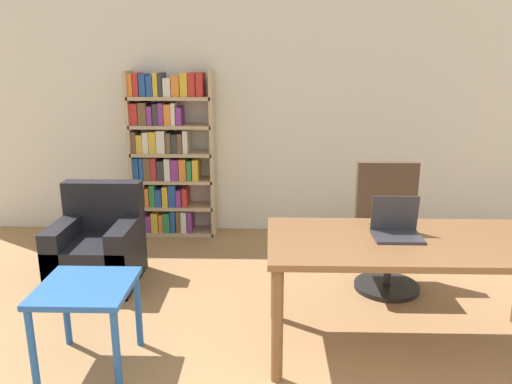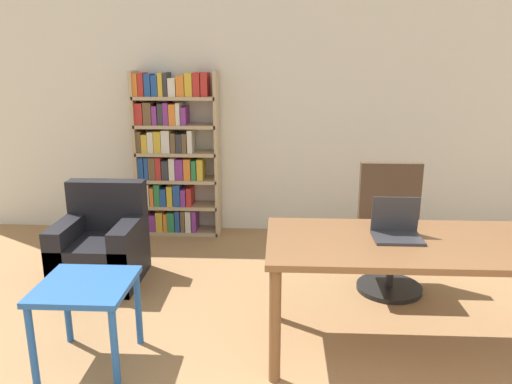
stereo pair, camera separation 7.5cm
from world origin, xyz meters
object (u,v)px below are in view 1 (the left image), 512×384
laptop (396,228)px  bookshelf (167,155)px  side_table_blue (86,298)px  desk (416,253)px  armchair (98,250)px  office_chair (388,233)px

laptop → bookshelf: size_ratio=0.17×
side_table_blue → bookshelf: 2.49m
desk → side_table_blue: size_ratio=3.39×
desk → armchair: bearing=157.8°
desk → side_table_blue: 2.07m
laptop → side_table_blue: 1.98m
laptop → bookshelf: bearing=131.6°
laptop → desk: bearing=-27.3°
side_table_blue → bookshelf: size_ratio=0.32×
office_chair → armchair: office_chair is taller
desk → laptop: bearing=152.7°
side_table_blue → bookshelf: (0.02, 2.46, 0.41)m
desk → laptop: 0.20m
office_chair → bookshelf: size_ratio=0.59×
laptop → bookshelf: bookshelf is taller
desk → bookshelf: 3.00m
armchair → side_table_blue: bearing=-73.9°
side_table_blue → armchair: armchair is taller
armchair → desk: bearing=-22.2°
laptop → side_table_blue: size_ratio=0.54×
laptop → office_chair: (0.18, 0.91, -0.36)m
office_chair → armchair: 2.46m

